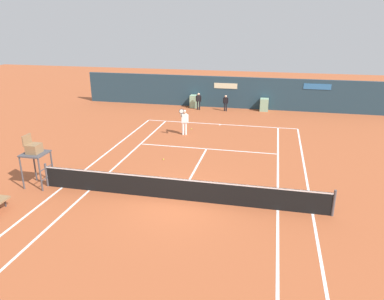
{
  "coord_description": "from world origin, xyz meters",
  "views": [
    {
      "loc": [
        3.47,
        -12.99,
        7.01
      ],
      "look_at": [
        -0.29,
        3.85,
        0.8
      ],
      "focal_mm": 34.12,
      "sensor_mm": 36.0,
      "label": 1
    }
  ],
  "objects_px": {
    "umpire_chair": "(34,152)",
    "ball_kid_centre_post": "(199,100)",
    "ball_kid_right_post": "(226,102)",
    "tennis_ball_mid_court": "(192,129)",
    "player_on_baseline": "(184,120)",
    "tennis_ball_by_sideline": "(163,159)"
  },
  "relations": [
    {
      "from": "ball_kid_centre_post",
      "to": "tennis_ball_mid_court",
      "type": "distance_m",
      "value": 5.8
    },
    {
      "from": "player_on_baseline",
      "to": "ball_kid_centre_post",
      "type": "xyz_separation_m",
      "value": [
        -0.5,
        6.96,
        -0.18
      ]
    },
    {
      "from": "umpire_chair",
      "to": "tennis_ball_mid_court",
      "type": "height_order",
      "value": "umpire_chair"
    },
    {
      "from": "ball_kid_right_post",
      "to": "tennis_ball_by_sideline",
      "type": "xyz_separation_m",
      "value": [
        -1.74,
        -11.52,
        -0.71
      ]
    },
    {
      "from": "umpire_chair",
      "to": "player_on_baseline",
      "type": "bearing_deg",
      "value": 152.68
    },
    {
      "from": "player_on_baseline",
      "to": "tennis_ball_mid_court",
      "type": "bearing_deg",
      "value": -118.4
    },
    {
      "from": "umpire_chair",
      "to": "player_on_baseline",
      "type": "relative_size",
      "value": 1.28
    },
    {
      "from": "tennis_ball_by_sideline",
      "to": "tennis_ball_mid_court",
      "type": "bearing_deg",
      "value": 87.84
    },
    {
      "from": "ball_kid_right_post",
      "to": "tennis_ball_mid_court",
      "type": "height_order",
      "value": "ball_kid_right_post"
    },
    {
      "from": "umpire_chair",
      "to": "ball_kid_centre_post",
      "type": "height_order",
      "value": "umpire_chair"
    },
    {
      "from": "player_on_baseline",
      "to": "tennis_ball_by_sideline",
      "type": "relative_size",
      "value": 27.03
    },
    {
      "from": "umpire_chair",
      "to": "ball_kid_centre_post",
      "type": "xyz_separation_m",
      "value": [
        4.04,
        15.73,
        -0.77
      ]
    },
    {
      "from": "player_on_baseline",
      "to": "ball_kid_right_post",
      "type": "bearing_deg",
      "value": -123.4
    },
    {
      "from": "player_on_baseline",
      "to": "tennis_ball_mid_court",
      "type": "distance_m",
      "value": 1.58
    },
    {
      "from": "player_on_baseline",
      "to": "ball_kid_centre_post",
      "type": "height_order",
      "value": "player_on_baseline"
    },
    {
      "from": "player_on_baseline",
      "to": "ball_kid_centre_post",
      "type": "bearing_deg",
      "value": -105.45
    },
    {
      "from": "player_on_baseline",
      "to": "ball_kid_right_post",
      "type": "xyz_separation_m",
      "value": [
        1.72,
        6.96,
        -0.23
      ]
    },
    {
      "from": "tennis_ball_mid_court",
      "to": "ball_kid_centre_post",
      "type": "bearing_deg",
      "value": 96.93
    },
    {
      "from": "ball_kid_centre_post",
      "to": "tennis_ball_by_sideline",
      "type": "height_order",
      "value": "ball_kid_centre_post"
    },
    {
      "from": "ball_kid_right_post",
      "to": "tennis_ball_mid_court",
      "type": "bearing_deg",
      "value": 82.28
    },
    {
      "from": "tennis_ball_mid_court",
      "to": "ball_kid_right_post",
      "type": "bearing_deg",
      "value": 75.08
    },
    {
      "from": "umpire_chair",
      "to": "ball_kid_right_post",
      "type": "relative_size",
      "value": 1.81
    }
  ]
}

